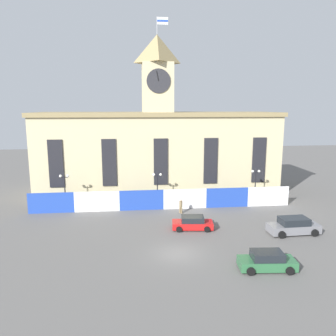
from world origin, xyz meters
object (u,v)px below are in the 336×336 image
at_px(street_lamp_left, 256,179).
at_px(car_red_sedan, 192,223).
at_px(street_lamp_far_left, 157,182).
at_px(pedestrian, 181,205).
at_px(car_gray_pickup, 293,226).
at_px(car_green_wagon, 267,261).
at_px(street_lamp_right, 65,184).

height_order(street_lamp_left, car_red_sedan, street_lamp_left).
xyz_separation_m(street_lamp_far_left, pedestrian, (2.71, -3.01, -2.35)).
height_order(street_lamp_left, car_gray_pickup, street_lamp_left).
relative_size(street_lamp_far_left, pedestrian, 2.45).
xyz_separation_m(car_green_wagon, car_red_sedan, (-4.41, 9.62, -0.05)).
distance_m(street_lamp_right, pedestrian, 15.15).
bearing_deg(car_red_sedan, street_lamp_far_left, -63.27).
relative_size(street_lamp_right, street_lamp_left, 0.98).
height_order(street_lamp_right, street_lamp_far_left, street_lamp_right).
bearing_deg(street_lamp_far_left, car_gray_pickup, -39.10).
bearing_deg(car_green_wagon, street_lamp_left, -103.08).
relative_size(street_lamp_right, car_green_wagon, 0.99).
bearing_deg(street_lamp_left, car_gray_pickup, -89.70).
relative_size(car_green_wagon, car_gray_pickup, 0.88).
relative_size(street_lamp_right, car_red_sedan, 1.02).
bearing_deg(pedestrian, street_lamp_left, 155.91).
distance_m(street_lamp_right, car_green_wagon, 26.81).
height_order(car_green_wagon, car_red_sedan, car_green_wagon).
distance_m(street_lamp_far_left, pedestrian, 4.68).
xyz_separation_m(street_lamp_right, car_red_sedan, (15.12, -8.54, -2.76)).
bearing_deg(car_red_sedan, car_gray_pickup, 172.98).
height_order(street_lamp_right, car_red_sedan, street_lamp_right).
relative_size(street_lamp_left, car_red_sedan, 1.04).
distance_m(street_lamp_right, street_lamp_far_left, 11.94).
bearing_deg(pedestrian, street_lamp_right, -51.34).
height_order(street_lamp_right, pedestrian, street_lamp_right).
relative_size(street_lamp_left, pedestrian, 2.54).
distance_m(car_green_wagon, car_gray_pickup, 9.31).
bearing_deg(pedestrian, car_gray_pickup, 103.84).
distance_m(street_lamp_left, car_green_wagon, 19.29).
distance_m(street_lamp_far_left, car_gray_pickup, 17.61).
bearing_deg(street_lamp_right, car_red_sedan, -29.46).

